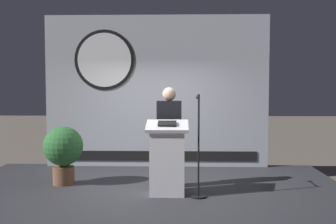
{
  "coord_description": "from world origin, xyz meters",
  "views": [
    {
      "loc": [
        0.48,
        -6.56,
        1.96
      ],
      "look_at": [
        0.29,
        0.03,
        1.54
      ],
      "focal_mm": 43.94,
      "sensor_mm": 36.0,
      "label": 1
    }
  ],
  "objects_px": {
    "speaker_person": "(169,136)",
    "potted_plant": "(63,149)",
    "podium": "(167,159)",
    "microphone_stand": "(198,160)"
  },
  "relations": [
    {
      "from": "microphone_stand",
      "to": "potted_plant",
      "type": "height_order",
      "value": "microphone_stand"
    },
    {
      "from": "speaker_person",
      "to": "podium",
      "type": "bearing_deg",
      "value": -92.03
    },
    {
      "from": "microphone_stand",
      "to": "potted_plant",
      "type": "distance_m",
      "value": 2.35
    },
    {
      "from": "speaker_person",
      "to": "microphone_stand",
      "type": "height_order",
      "value": "speaker_person"
    },
    {
      "from": "speaker_person",
      "to": "potted_plant",
      "type": "height_order",
      "value": "speaker_person"
    },
    {
      "from": "podium",
      "to": "speaker_person",
      "type": "xyz_separation_m",
      "value": [
        0.02,
        0.48,
        0.28
      ]
    },
    {
      "from": "podium",
      "to": "potted_plant",
      "type": "height_order",
      "value": "podium"
    },
    {
      "from": "podium",
      "to": "speaker_person",
      "type": "bearing_deg",
      "value": 87.97
    },
    {
      "from": "podium",
      "to": "speaker_person",
      "type": "relative_size",
      "value": 0.69
    },
    {
      "from": "speaker_person",
      "to": "potted_plant",
      "type": "distance_m",
      "value": 1.81
    }
  ]
}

